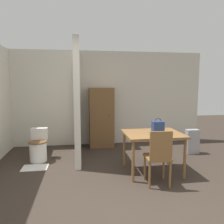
# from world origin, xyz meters

# --- Properties ---
(ground_plane) EXTENTS (16.00, 16.00, 0.00)m
(ground_plane) POSITION_xyz_m (0.00, 0.00, 0.00)
(ground_plane) COLOR #382D26
(wall_back) EXTENTS (5.61, 0.12, 2.50)m
(wall_back) POSITION_xyz_m (0.00, 3.36, 1.25)
(wall_back) COLOR beige
(wall_back) RESTS_ON ground_plane
(partition_wall) EXTENTS (0.12, 1.82, 2.50)m
(partition_wall) POSITION_xyz_m (-0.63, 2.39, 1.25)
(partition_wall) COLOR beige
(partition_wall) RESTS_ON ground_plane
(dining_table) EXTENTS (1.03, 0.83, 0.74)m
(dining_table) POSITION_xyz_m (0.73, 1.20, 0.66)
(dining_table) COLOR brown
(dining_table) RESTS_ON ground_plane
(wooden_chair) EXTENTS (0.41, 0.41, 0.92)m
(wooden_chair) POSITION_xyz_m (0.64, 0.66, 0.50)
(wooden_chair) COLOR brown
(wooden_chair) RESTS_ON ground_plane
(toilet) EXTENTS (0.37, 0.52, 0.67)m
(toilet) POSITION_xyz_m (-1.47, 2.17, 0.29)
(toilet) COLOR white
(toilet) RESTS_ON ground_plane
(handbag) EXTENTS (0.20, 0.14, 0.28)m
(handbag) POSITION_xyz_m (0.80, 1.13, 0.86)
(handbag) COLOR navy
(handbag) RESTS_ON dining_table
(wooden_cabinet) EXTENTS (0.63, 0.47, 1.54)m
(wooden_cabinet) POSITION_xyz_m (-0.02, 3.06, 0.77)
(wooden_cabinet) COLOR brown
(wooden_cabinet) RESTS_ON ground_plane
(bath_mat) EXTENTS (0.49, 0.35, 0.01)m
(bath_mat) POSITION_xyz_m (-1.47, 1.73, 0.01)
(bath_mat) COLOR silver
(bath_mat) RESTS_ON ground_plane
(space_heater) EXTENTS (0.30, 0.17, 0.57)m
(space_heater) POSITION_xyz_m (2.03, 2.13, 0.29)
(space_heater) COLOR #9E9EA3
(space_heater) RESTS_ON ground_plane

